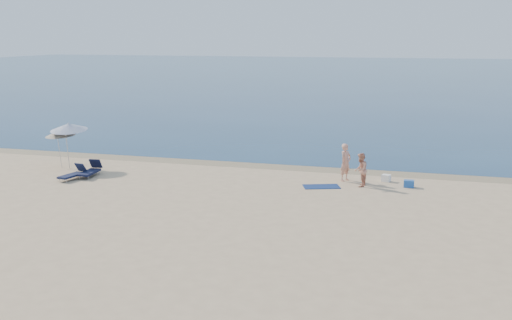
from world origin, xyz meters
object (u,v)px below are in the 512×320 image
Objects in this scene: person_right at (361,170)px; umbrella_near at (69,127)px; person_left at (346,162)px; blue_cooler at (409,184)px.

person_right is 15.43m from umbrella_near.
person_left is 3.91× the size of blue_cooler.
blue_cooler is at bearing 105.78° from person_right.
umbrella_near is (-14.52, -1.05, 1.28)m from person_left.
umbrella_near reaches higher than person_right.
umbrella_near is at bearing 123.50° from person_left.
person_right is at bearing -109.60° from person_left.
person_left is 14.61m from umbrella_near.
person_right is 2.34m from blue_cooler.
umbrella_near is (-15.37, -0.07, 1.40)m from person_right.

